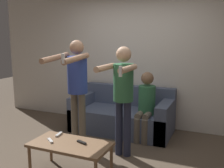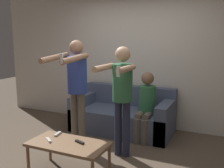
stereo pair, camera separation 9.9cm
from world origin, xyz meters
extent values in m
plane|color=brown|center=(0.00, 0.00, 0.00)|extent=(14.00, 14.00, 0.00)
cube|color=silver|center=(0.00, 1.76, 1.35)|extent=(6.40, 0.06, 2.70)
cube|color=#4C5670|center=(-0.13, 1.24, 0.21)|extent=(1.83, 0.90, 0.43)
cube|color=#4C5670|center=(-0.13, 1.61, 0.62)|extent=(1.83, 0.16, 0.38)
cube|color=#4C5670|center=(-0.95, 1.24, 0.32)|extent=(0.20, 0.90, 0.64)
cube|color=#4C5670|center=(0.68, 1.24, 0.32)|extent=(0.20, 0.90, 0.64)
cylinder|color=#6B6051|center=(-0.58, 0.30, 0.45)|extent=(0.11, 0.11, 0.89)
cylinder|color=#6B6051|center=(-0.44, 0.30, 0.45)|extent=(0.11, 0.11, 0.89)
cylinder|color=#2D429E|center=(-0.51, 0.30, 1.18)|extent=(0.31, 0.31, 0.57)
sphere|color=#A87A5B|center=(-0.51, 0.30, 1.60)|extent=(0.22, 0.22, 0.22)
cylinder|color=#A87A5B|center=(-0.68, -0.02, 1.45)|extent=(0.08, 0.64, 0.13)
cylinder|color=#A87A5B|center=(-0.34, -0.02, 1.45)|extent=(0.08, 0.64, 0.13)
cube|color=white|center=(-0.34, -0.33, 1.48)|extent=(0.04, 0.04, 0.13)
cylinder|color=#282D47|center=(0.18, 0.30, 0.42)|extent=(0.11, 0.11, 0.84)
cylinder|color=#282D47|center=(0.31, 0.30, 0.42)|extent=(0.11, 0.11, 0.84)
cylinder|color=#337047|center=(0.25, 0.30, 1.11)|extent=(0.29, 0.29, 0.54)
sphere|color=tan|center=(0.25, 0.30, 1.51)|extent=(0.22, 0.22, 0.22)
cylinder|color=tan|center=(0.08, 0.03, 1.34)|extent=(0.08, 0.54, 0.08)
cylinder|color=tan|center=(0.41, 0.03, 1.34)|extent=(0.08, 0.54, 0.08)
cube|color=white|center=(0.41, -0.24, 1.34)|extent=(0.04, 0.03, 0.13)
cylinder|color=#6B6051|center=(0.31, 0.81, 0.21)|extent=(0.11, 0.11, 0.43)
cylinder|color=#6B6051|center=(0.44, 0.81, 0.21)|extent=(0.11, 0.11, 0.43)
cylinder|color=#6B6051|center=(0.31, 0.97, 0.45)|extent=(0.11, 0.32, 0.11)
cylinder|color=#6B6051|center=(0.44, 0.97, 0.45)|extent=(0.11, 0.32, 0.11)
cylinder|color=#337047|center=(0.37, 1.13, 0.68)|extent=(0.29, 0.29, 0.50)
sphere|color=brown|center=(0.37, 1.13, 1.06)|extent=(0.22, 0.22, 0.22)
cube|color=#846042|center=(-0.16, -0.50, 0.41)|extent=(1.02, 0.52, 0.04)
cylinder|color=#846042|center=(-0.63, -0.72, 0.20)|extent=(0.04, 0.04, 0.40)
cylinder|color=#846042|center=(-0.63, -0.28, 0.20)|extent=(0.04, 0.04, 0.40)
cylinder|color=#846042|center=(0.31, -0.28, 0.20)|extent=(0.04, 0.04, 0.40)
cube|color=white|center=(-0.43, -0.56, 0.44)|extent=(0.14, 0.12, 0.02)
cube|color=black|center=(-0.03, -0.45, 0.44)|extent=(0.15, 0.08, 0.02)
cube|color=white|center=(-0.45, -0.33, 0.44)|extent=(0.06, 0.15, 0.02)
camera|label=1|loc=(1.55, -3.15, 1.76)|focal=42.00mm
camera|label=2|loc=(1.64, -3.11, 1.76)|focal=42.00mm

